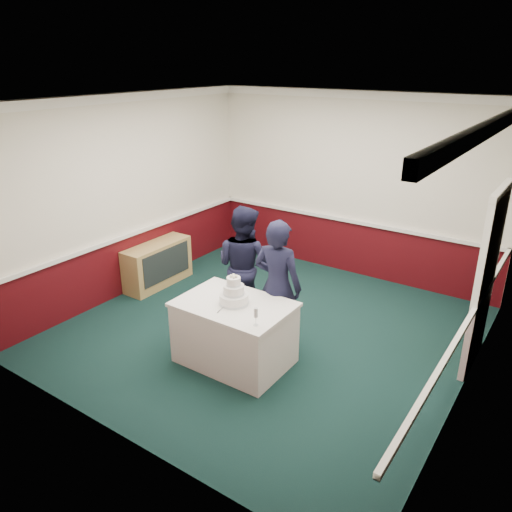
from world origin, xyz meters
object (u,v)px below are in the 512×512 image
Objects in this scene: cake_knife at (221,309)px; person_woman at (278,286)px; wedding_cake at (234,295)px; sideboard at (158,264)px; cake_table at (235,332)px; champagne_flute at (256,314)px; person_man at (244,266)px.

person_woman reaches higher than cake_knife.
wedding_cake is at bearing 68.52° from cake_knife.
sideboard is at bearing 138.03° from cake_knife.
cake_table is (2.35, -1.09, 0.05)m from sideboard.
cake_table is 0.78m from champagne_flute.
cake_knife is (2.32, -1.29, 0.44)m from sideboard.
wedding_cake is 0.57m from champagne_flute.
wedding_cake is 1.03m from person_man.
wedding_cake is at bearing -24.83° from sideboard.
champagne_flute is at bearing 100.42° from person_woman.
cake_knife is at bearing -98.53° from cake_table.
champagne_flute is at bearing 132.24° from person_man.
champagne_flute is at bearing -25.63° from sideboard.
cake_knife is 0.55m from champagne_flute.
cake_knife is 0.81m from person_woman.
person_man reaches higher than cake_table.
sideboard is 0.72× the size of person_man.
cake_table is at bearing 150.75° from champagne_flute.
cake_table is at bearing 59.76° from person_woman.
person_man is 0.82m from person_woman.
cake_knife is 1.19m from person_man.
wedding_cake is (2.35, -1.09, 0.55)m from sideboard.
cake_knife is 0.13× the size of person_man.
person_man is (-0.50, 0.89, -0.07)m from wedding_cake.
champagne_flute is at bearing -21.53° from cake_knife.
wedding_cake reaches higher than cake_knife.
wedding_cake is 1.78× the size of champagne_flute.
sideboard is at bearing 154.37° from champagne_flute.
champagne_flute reaches higher than cake_knife.
champagne_flute is 0.12× the size of person_man.
cake_table reaches higher than sideboard.
person_man is at bearing 119.39° from wedding_cake.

